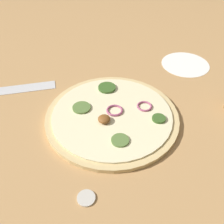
% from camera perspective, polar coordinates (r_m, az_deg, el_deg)
% --- Properties ---
extents(ground_plane, '(3.00, 3.00, 0.00)m').
position_cam_1_polar(ground_plane, '(0.64, 0.00, -1.38)').
color(ground_plane, tan).
extents(pizza, '(0.32, 0.32, 0.03)m').
position_cam_1_polar(pizza, '(0.64, 0.01, -0.85)').
color(pizza, '#D6B77A').
rests_on(pizza, ground_plane).
extents(loose_cap, '(0.03, 0.03, 0.01)m').
position_cam_1_polar(loose_cap, '(0.51, -5.66, -18.04)').
color(loose_cap, beige).
rests_on(loose_cap, ground_plane).
extents(flour_patch, '(0.15, 0.15, 0.00)m').
position_cam_1_polar(flour_patch, '(0.87, 15.66, 10.01)').
color(flour_patch, white).
rests_on(flour_patch, ground_plane).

